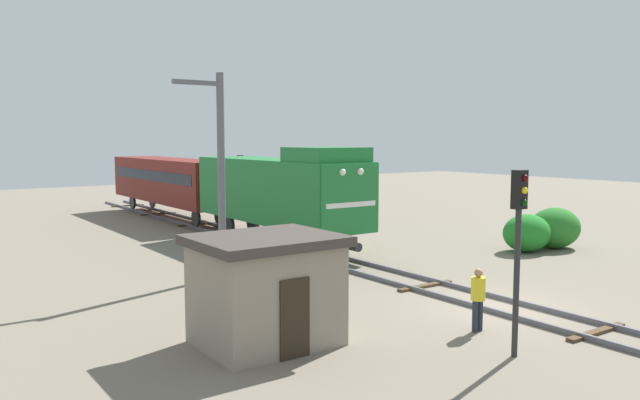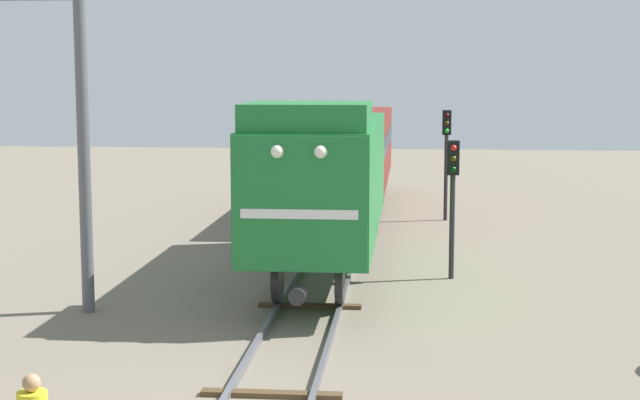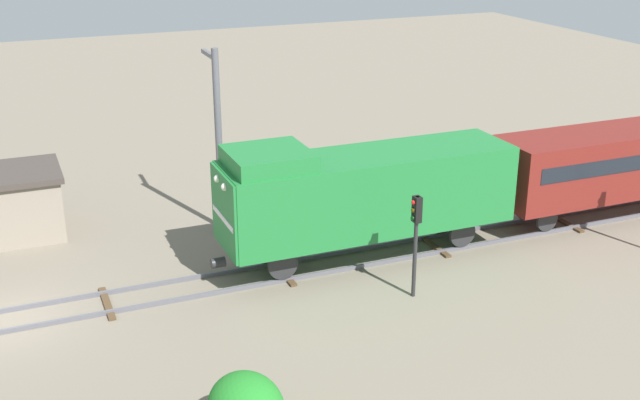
{
  "view_description": "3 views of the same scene",
  "coord_description": "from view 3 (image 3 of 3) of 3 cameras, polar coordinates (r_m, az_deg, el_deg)",
  "views": [
    {
      "loc": [
        -15.18,
        -12.0,
        5.13
      ],
      "look_at": [
        -0.75,
        8.41,
        2.65
      ],
      "focal_mm": 35.0,
      "sensor_mm": 36.0,
      "label": 1
    },
    {
      "loc": [
        2.28,
        -12.63,
        5.44
      ],
      "look_at": [
        0.04,
        11.65,
        2.24
      ],
      "focal_mm": 55.0,
      "sensor_mm": 36.0,
      "label": 2
    },
    {
      "loc": [
        24.99,
        0.6,
        12.93
      ],
      "look_at": [
        -0.28,
        11.08,
        2.54
      ],
      "focal_mm": 45.0,
      "sensor_mm": 36.0,
      "label": 3
    }
  ],
  "objects": [
    {
      "name": "locomotive",
      "position": [
        29.56,
        3.1,
        0.67
      ],
      "size": [
        2.9,
        11.6,
        4.6
      ],
      "color": "#1E7233",
      "rests_on": "railway_track"
    },
    {
      "name": "relay_hut",
      "position": [
        34.48,
        -20.17,
        -0.08
      ],
      "size": [
        3.5,
        2.9,
        2.74
      ],
      "color": "gray",
      "rests_on": "ground"
    },
    {
      "name": "catenary_mast",
      "position": [
        32.37,
        -7.26,
        4.59
      ],
      "size": [
        1.94,
        0.28,
        7.48
      ],
      "color": "#595960",
      "rests_on": "ground"
    },
    {
      "name": "railway_track",
      "position": [
        28.11,
        -21.33,
        -7.98
      ],
      "size": [
        2.4,
        75.8,
        0.16
      ],
      "color": "#595960",
      "rests_on": "ground"
    },
    {
      "name": "ground_plane",
      "position": [
        28.14,
        -21.31,
        -8.11
      ],
      "size": [
        113.7,
        113.7,
        0.0
      ],
      "primitive_type": "plane",
      "color": "#756B5B"
    },
    {
      "name": "traffic_signal_mid",
      "position": [
        26.98,
        6.83,
        -1.95
      ],
      "size": [
        0.32,
        0.34,
        3.66
      ],
      "color": "#262628",
      "rests_on": "ground"
    }
  ]
}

